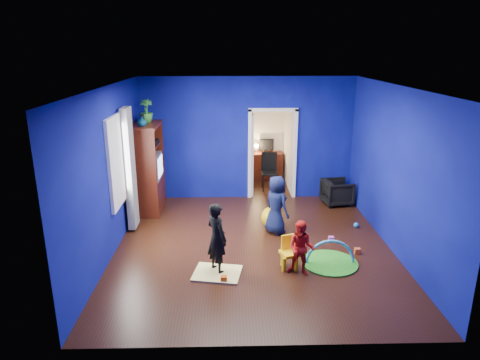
{
  "coord_description": "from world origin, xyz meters",
  "views": [
    {
      "loc": [
        -0.43,
        -7.17,
        3.52
      ],
      "look_at": [
        -0.23,
        0.4,
        1.17
      ],
      "focal_mm": 32.0,
      "sensor_mm": 36.0,
      "label": 1
    }
  ],
  "objects_px": {
    "play_mat": "(330,263)",
    "kid_chair": "(290,254)",
    "child_black": "(217,238)",
    "toddler_red": "(301,248)",
    "armchair": "(337,192)",
    "tv_armoire": "(148,168)",
    "crt_tv": "(150,166)",
    "hopper_ball": "(272,217)",
    "vase": "(142,121)",
    "child_navy": "(276,205)",
    "study_desk": "(266,166)",
    "folding_chair": "(270,173)"
  },
  "relations": [
    {
      "from": "kid_chair",
      "to": "folding_chair",
      "type": "height_order",
      "value": "folding_chair"
    },
    {
      "from": "tv_armoire",
      "to": "folding_chair",
      "type": "bearing_deg",
      "value": 25.7
    },
    {
      "from": "tv_armoire",
      "to": "hopper_ball",
      "type": "bearing_deg",
      "value": -22.02
    },
    {
      "from": "tv_armoire",
      "to": "kid_chair",
      "type": "height_order",
      "value": "tv_armoire"
    },
    {
      "from": "tv_armoire",
      "to": "crt_tv",
      "type": "relative_size",
      "value": 2.8
    },
    {
      "from": "child_black",
      "to": "folding_chair",
      "type": "distance_m",
      "value": 4.37
    },
    {
      "from": "armchair",
      "to": "vase",
      "type": "height_order",
      "value": "vase"
    },
    {
      "from": "play_mat",
      "to": "toddler_red",
      "type": "bearing_deg",
      "value": -149.3
    },
    {
      "from": "child_black",
      "to": "toddler_red",
      "type": "height_order",
      "value": "child_black"
    },
    {
      "from": "child_black",
      "to": "tv_armoire",
      "type": "distance_m",
      "value": 3.26
    },
    {
      "from": "tv_armoire",
      "to": "play_mat",
      "type": "relative_size",
      "value": 2.06
    },
    {
      "from": "child_black",
      "to": "folding_chair",
      "type": "xyz_separation_m",
      "value": [
        1.24,
        4.19,
        -0.13
      ]
    },
    {
      "from": "kid_chair",
      "to": "tv_armoire",
      "type": "bearing_deg",
      "value": 115.35
    },
    {
      "from": "hopper_ball",
      "to": "kid_chair",
      "type": "relative_size",
      "value": 0.89
    },
    {
      "from": "play_mat",
      "to": "kid_chair",
      "type": "bearing_deg",
      "value": -169.45
    },
    {
      "from": "study_desk",
      "to": "play_mat",
      "type": "bearing_deg",
      "value": -82.32
    },
    {
      "from": "tv_armoire",
      "to": "hopper_ball",
      "type": "distance_m",
      "value": 2.96
    },
    {
      "from": "child_navy",
      "to": "tv_armoire",
      "type": "distance_m",
      "value": 3.03
    },
    {
      "from": "tv_armoire",
      "to": "crt_tv",
      "type": "xyz_separation_m",
      "value": [
        0.04,
        0.0,
        0.04
      ]
    },
    {
      "from": "crt_tv",
      "to": "play_mat",
      "type": "distance_m",
      "value": 4.45
    },
    {
      "from": "armchair",
      "to": "child_black",
      "type": "distance_m",
      "value": 4.13
    },
    {
      "from": "child_black",
      "to": "kid_chair",
      "type": "distance_m",
      "value": 1.25
    },
    {
      "from": "play_mat",
      "to": "folding_chair",
      "type": "distance_m",
      "value": 4.06
    },
    {
      "from": "hopper_ball",
      "to": "study_desk",
      "type": "relative_size",
      "value": 0.5
    },
    {
      "from": "child_black",
      "to": "toddler_red",
      "type": "bearing_deg",
      "value": -132.29
    },
    {
      "from": "tv_armoire",
      "to": "hopper_ball",
      "type": "relative_size",
      "value": 4.42
    },
    {
      "from": "child_black",
      "to": "crt_tv",
      "type": "xyz_separation_m",
      "value": [
        -1.54,
        2.83,
        0.43
      ]
    },
    {
      "from": "vase",
      "to": "study_desk",
      "type": "bearing_deg",
      "value": 42.86
    },
    {
      "from": "child_navy",
      "to": "crt_tv",
      "type": "relative_size",
      "value": 1.67
    },
    {
      "from": "tv_armoire",
      "to": "kid_chair",
      "type": "relative_size",
      "value": 3.92
    },
    {
      "from": "armchair",
      "to": "toddler_red",
      "type": "bearing_deg",
      "value": 147.93
    },
    {
      "from": "crt_tv",
      "to": "hopper_ball",
      "type": "relative_size",
      "value": 1.58
    },
    {
      "from": "child_black",
      "to": "vase",
      "type": "height_order",
      "value": "vase"
    },
    {
      "from": "toddler_red",
      "to": "tv_armoire",
      "type": "distance_m",
      "value": 4.19
    },
    {
      "from": "tv_armoire",
      "to": "folding_chair",
      "type": "height_order",
      "value": "tv_armoire"
    },
    {
      "from": "toddler_red",
      "to": "study_desk",
      "type": "bearing_deg",
      "value": 111.45
    },
    {
      "from": "crt_tv",
      "to": "study_desk",
      "type": "distance_m",
      "value": 3.68
    },
    {
      "from": "vase",
      "to": "kid_chair",
      "type": "distance_m",
      "value": 4.13
    },
    {
      "from": "child_navy",
      "to": "armchair",
      "type": "bearing_deg",
      "value": -82.28
    },
    {
      "from": "crt_tv",
      "to": "hopper_ball",
      "type": "distance_m",
      "value": 2.93
    },
    {
      "from": "toddler_red",
      "to": "crt_tv",
      "type": "distance_m",
      "value": 4.17
    },
    {
      "from": "armchair",
      "to": "kid_chair",
      "type": "relative_size",
      "value": 1.29
    },
    {
      "from": "armchair",
      "to": "tv_armoire",
      "type": "xyz_separation_m",
      "value": [
        -4.3,
        -0.26,
        0.69
      ]
    },
    {
      "from": "child_navy",
      "to": "kid_chair",
      "type": "distance_m",
      "value": 1.48
    },
    {
      "from": "tv_armoire",
      "to": "study_desk",
      "type": "distance_m",
      "value": 3.7
    },
    {
      "from": "armchair",
      "to": "child_navy",
      "type": "height_order",
      "value": "child_navy"
    },
    {
      "from": "toddler_red",
      "to": "child_black",
      "type": "bearing_deg",
      "value": -165.15
    },
    {
      "from": "tv_armoire",
      "to": "crt_tv",
      "type": "height_order",
      "value": "tv_armoire"
    },
    {
      "from": "toddler_red",
      "to": "hopper_ball",
      "type": "height_order",
      "value": "toddler_red"
    },
    {
      "from": "vase",
      "to": "tv_armoire",
      "type": "distance_m",
      "value": 1.12
    }
  ]
}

